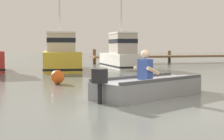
{
  "coord_description": "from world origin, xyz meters",
  "views": [
    {
      "loc": [
        -2.76,
        -6.35,
        1.27
      ],
      "look_at": [
        0.35,
        3.24,
        0.55
      ],
      "focal_mm": 52.18,
      "sensor_mm": 36.0,
      "label": 1
    }
  ],
  "objects": [
    {
      "name": "ground_plane",
      "position": [
        0.0,
        0.0,
        0.0
      ],
      "size": [
        120.0,
        120.0,
        0.0
      ],
      "primitive_type": "plane",
      "color": "slate"
    },
    {
      "name": "moored_boat_white",
      "position": [
        3.87,
        12.29,
        0.79
      ],
      "size": [
        1.78,
        4.87,
        4.33
      ],
      "color": "white",
      "rests_on": "ground"
    },
    {
      "name": "mooring_buoy",
      "position": [
        -1.12,
        4.77,
        0.24
      ],
      "size": [
        0.47,
        0.47,
        0.47
      ],
      "primitive_type": "sphere",
      "color": "#E55919",
      "rests_on": "ground"
    },
    {
      "name": "rowboat_with_person",
      "position": [
        0.76,
        1.26,
        0.25
      ],
      "size": [
        3.55,
        2.28,
        1.19
      ],
      "color": "gray",
      "rests_on": "ground"
    },
    {
      "name": "wooden_dock",
      "position": [
        9.62,
        16.29,
        0.54
      ],
      "size": [
        13.18,
        1.64,
        1.19
      ],
      "color": "brown",
      "rests_on": "ground"
    },
    {
      "name": "moored_boat_yellow",
      "position": [
        0.1,
        11.99,
        0.78
      ],
      "size": [
        2.61,
        6.62,
        4.56
      ],
      "color": "gold",
      "rests_on": "ground"
    }
  ]
}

